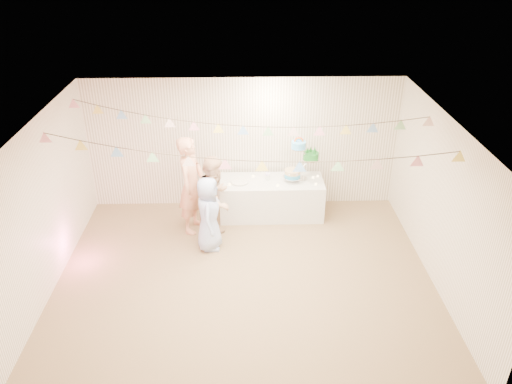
{
  "coord_description": "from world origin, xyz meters",
  "views": [
    {
      "loc": [
        0.0,
        -6.44,
        5.04
      ],
      "look_at": [
        0.2,
        0.8,
        1.15
      ],
      "focal_mm": 35.0,
      "sensor_mm": 36.0,
      "label": 1
    }
  ],
  "objects_px": {
    "cake_stand": "(301,159)",
    "person_adult_a": "(191,185)",
    "table": "(271,198)",
    "person_adult_b": "(215,199)",
    "person_child": "(209,214)"
  },
  "relations": [
    {
      "from": "person_child",
      "to": "table",
      "type": "bearing_deg",
      "value": -44.1
    },
    {
      "from": "table",
      "to": "person_adult_b",
      "type": "xyz_separation_m",
      "value": [
        -1.03,
        -0.8,
        0.44
      ]
    },
    {
      "from": "cake_stand",
      "to": "person_adult_a",
      "type": "height_order",
      "value": "person_adult_a"
    },
    {
      "from": "table",
      "to": "person_adult_b",
      "type": "distance_m",
      "value": 1.38
    },
    {
      "from": "cake_stand",
      "to": "person_adult_b",
      "type": "relative_size",
      "value": 0.51
    },
    {
      "from": "table",
      "to": "person_adult_a",
      "type": "xyz_separation_m",
      "value": [
        -1.47,
        -0.48,
        0.55
      ]
    },
    {
      "from": "cake_stand",
      "to": "table",
      "type": "bearing_deg",
      "value": -174.81
    },
    {
      "from": "person_adult_b",
      "to": "person_child",
      "type": "height_order",
      "value": "person_adult_b"
    },
    {
      "from": "cake_stand",
      "to": "person_adult_b",
      "type": "distance_m",
      "value": 1.83
    },
    {
      "from": "table",
      "to": "person_child",
      "type": "distance_m",
      "value": 1.61
    },
    {
      "from": "person_adult_b",
      "to": "person_child",
      "type": "bearing_deg",
      "value": -177.51
    },
    {
      "from": "person_adult_b",
      "to": "person_child",
      "type": "relative_size",
      "value": 1.19
    },
    {
      "from": "cake_stand",
      "to": "person_adult_a",
      "type": "bearing_deg",
      "value": -165.31
    },
    {
      "from": "person_adult_a",
      "to": "person_child",
      "type": "distance_m",
      "value": 0.74
    },
    {
      "from": "table",
      "to": "person_adult_a",
      "type": "distance_m",
      "value": 1.64
    }
  ]
}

